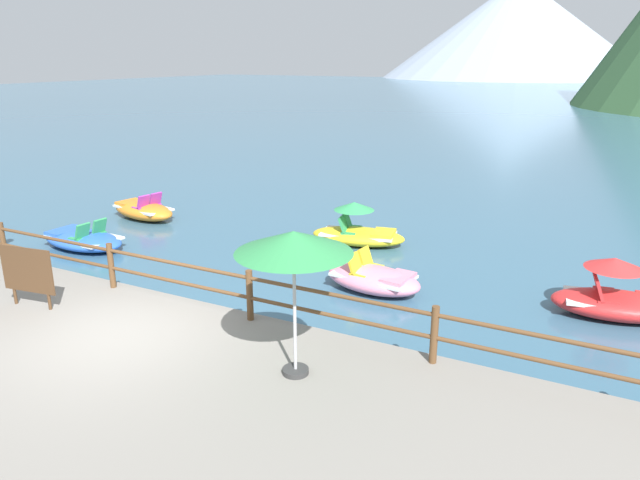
# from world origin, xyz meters

# --- Properties ---
(ground_plane) EXTENTS (200.00, 200.00, 0.00)m
(ground_plane) POSITION_xyz_m (0.00, 40.00, 0.00)
(ground_plane) COLOR #38607A
(promenade_dock) EXTENTS (28.00, 8.00, 0.40)m
(promenade_dock) POSITION_xyz_m (0.00, -2.20, 0.20)
(promenade_dock) COLOR gray
(promenade_dock) RESTS_ON ground
(dock_railing) EXTENTS (23.92, 0.12, 0.95)m
(dock_railing) POSITION_xyz_m (-0.00, 1.55, 0.97)
(dock_railing) COLOR brown
(dock_railing) RESTS_ON promenade_dock
(sign_board) EXTENTS (1.17, 0.21, 1.19)m
(sign_board) POSITION_xyz_m (-2.32, 0.12, 1.13)
(sign_board) COLOR silver
(sign_board) RESTS_ON promenade_dock
(beach_umbrella) EXTENTS (1.70, 1.70, 2.24)m
(beach_umbrella) POSITION_xyz_m (3.36, 0.28, 2.45)
(beach_umbrella) COLOR #B2B2B7
(beach_umbrella) RESTS_ON promenade_dock
(pedal_boat_0) EXTENTS (2.55, 1.54, 1.24)m
(pedal_boat_0) POSITION_xyz_m (7.57, 5.66, 0.40)
(pedal_boat_0) COLOR red
(pedal_boat_0) RESTS_ON ground
(pedal_boat_1) EXTENTS (2.66, 1.49, 0.81)m
(pedal_boat_1) POSITION_xyz_m (-5.38, 3.98, 0.24)
(pedal_boat_1) COLOR blue
(pedal_boat_1) RESTS_ON ground
(pedal_boat_2) EXTENTS (2.69, 1.59, 0.87)m
(pedal_boat_2) POSITION_xyz_m (-6.07, 7.00, 0.29)
(pedal_boat_2) COLOR orange
(pedal_boat_2) RESTS_ON ground
(pedal_boat_3) EXTENTS (2.34, 1.46, 0.87)m
(pedal_boat_3) POSITION_xyz_m (2.80, 4.75, 0.29)
(pedal_boat_3) COLOR pink
(pedal_boat_3) RESTS_ON ground
(pedal_boat_4) EXTENTS (2.75, 1.62, 1.19)m
(pedal_boat_4) POSITION_xyz_m (1.14, 7.68, 0.37)
(pedal_boat_4) COLOR yellow
(pedal_boat_4) RESTS_ON ground
(distant_peak) EXTENTS (63.96, 63.96, 23.19)m
(distant_peak) POSITION_xyz_m (-19.39, 149.27, 11.60)
(distant_peak) COLOR #93A3B7
(distant_peak) RESTS_ON ground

